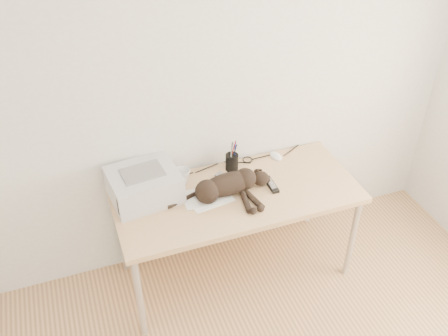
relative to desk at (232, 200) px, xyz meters
name	(u,v)px	position (x,y,z in m)	size (l,w,h in m)	color
wall_back	(218,91)	(0.00, 0.27, 0.69)	(3.50, 3.50, 0.00)	white
desk	(232,200)	(0.00, 0.00, 0.00)	(1.60, 0.70, 0.74)	tan
printer	(144,185)	(-0.57, 0.08, 0.23)	(0.46, 0.41, 0.20)	silver
papers	(207,198)	(-0.20, -0.07, 0.14)	(0.32, 0.24, 0.01)	white
cat	(225,187)	(-0.08, -0.08, 0.20)	(0.71, 0.33, 0.16)	black
mug	(183,176)	(-0.30, 0.15, 0.18)	(0.10, 0.10, 0.09)	white
pen_cup	(232,162)	(0.06, 0.16, 0.20)	(0.09, 0.09, 0.23)	black
remote_grey	(228,179)	(-0.01, 0.05, 0.14)	(0.05, 0.19, 0.02)	slate
remote_black	(271,185)	(0.24, -0.10, 0.14)	(0.05, 0.17, 0.02)	black
mouse	(276,155)	(0.41, 0.19, 0.15)	(0.07, 0.12, 0.04)	white
cable_tangle	(221,165)	(0.00, 0.22, 0.14)	(1.36, 0.07, 0.01)	black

